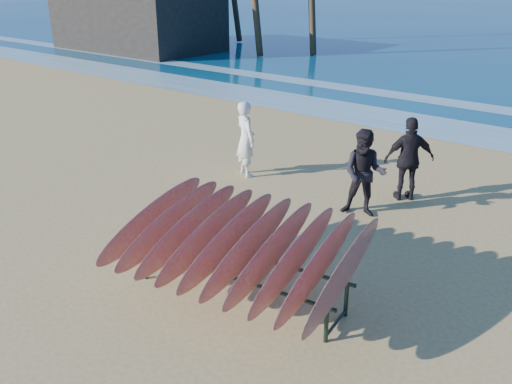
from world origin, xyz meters
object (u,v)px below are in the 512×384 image
surfboard_rack (239,243)px  building (136,11)px  person_white (246,139)px  person_dark_a (364,173)px  person_dark_b (409,159)px

surfboard_rack → building: size_ratio=0.36×
person_white → person_dark_a: (3.13, -0.29, -0.01)m
surfboard_rack → person_white: (-3.17, 3.89, 0.00)m
surfboard_rack → person_white: person_white is taller
surfboard_rack → person_dark_a: (-0.03, 3.60, -0.01)m
person_dark_b → person_dark_a: bearing=33.7°
person_dark_b → building: building is taller
person_dark_b → building: bearing=-69.7°
person_dark_a → person_dark_b: 1.30m
surfboard_rack → person_white: bearing=120.9°
person_white → person_dark_b: person_dark_b is taller
person_white → building: bearing=-8.8°
person_dark_a → building: size_ratio=0.17×
surfboard_rack → person_dark_b: size_ratio=2.04×
surfboard_rack → building: bearing=135.1°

